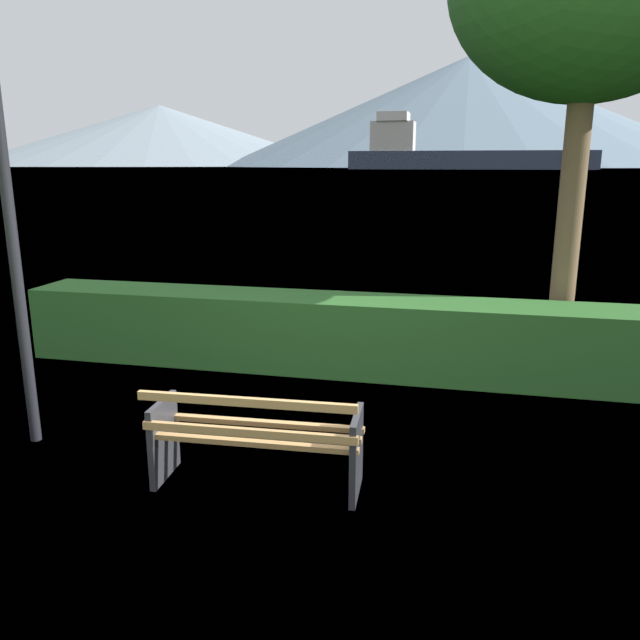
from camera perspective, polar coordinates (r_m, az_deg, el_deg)
name	(u,v)px	position (r m, az deg, el deg)	size (l,w,h in m)	color
ground_plane	(259,483)	(5.30, -5.59, -14.63)	(1400.00, 1400.00, 0.00)	#4C6B33
water_surface	(462,169)	(311.86, 12.85, 13.32)	(620.00, 620.00, 0.00)	slate
park_bench	(256,439)	(5.06, -5.89, -10.72)	(1.70, 0.65, 0.87)	tan
hedge_row	(333,334)	(7.84, 1.22, -1.25)	(8.02, 0.85, 0.93)	#285B23
lamp_post	(0,134)	(6.09, -27.21, 14.88)	(0.30, 0.30, 4.16)	black
cargo_ship_large	(450,153)	(277.85, 11.82, 14.67)	(101.06, 15.22, 23.48)	#2D384C
distant_hills	(471,119)	(569.03, 13.64, 17.38)	(894.33, 407.97, 86.32)	gray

